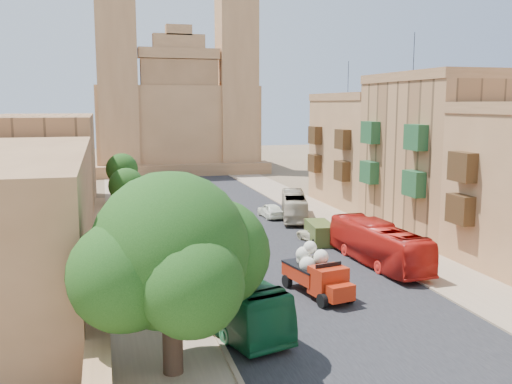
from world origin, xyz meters
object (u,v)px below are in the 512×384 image
car_white_a (197,220)px  car_blue_b (189,191)px  red_truck (317,273)px  bus_green_north (219,293)px  car_cream (317,235)px  car_dkblue (176,205)px  pedestrian_a (421,257)px  church (175,114)px  street_tree_a (145,258)px  olive_pickup (320,233)px  bus_cream_east (294,206)px  car_white_b (271,210)px  street_tree_c (126,186)px  bus_red_east (378,244)px  pedestrian_c (372,239)px  car_blue_a (219,262)px  ficus_tree (173,256)px  street_tree_d (122,169)px

car_white_a → car_blue_b: car_white_a is taller
red_truck → bus_green_north: size_ratio=0.52×
car_white_a → car_blue_b: size_ratio=1.07×
car_cream → car_dkblue: 18.61m
bus_green_north → pedestrian_a: bearing=4.6°
church → street_tree_a: 67.69m
olive_pickup → car_white_a: size_ratio=1.07×
street_tree_a → bus_cream_east: street_tree_a is taller
car_white_b → car_white_a: bearing=14.9°
church → street_tree_c: church is taller
bus_red_east → pedestrian_a: 3.01m
olive_pickup → pedestrian_a: size_ratio=2.58×
bus_red_east → church: bearing=-87.5°
olive_pickup → bus_red_east: bearing=-77.3°
car_blue_b → pedestrian_c: size_ratio=2.19×
church → bus_green_north: church is taller
bus_green_north → bus_cream_east: bearing=47.1°
street_tree_a → pedestrian_a: size_ratio=2.68×
car_blue_a → car_blue_b: (2.74, 32.29, -0.01)m
street_tree_a → bus_cream_east: bearing=53.5°
street_tree_c → car_blue_a: street_tree_c is taller
ficus_tree → street_tree_d: bearing=90.7°
car_white_a → street_tree_a: bearing=-113.7°
street_tree_c → car_white_a: size_ratio=1.34×
car_white_a → car_dkblue: bearing=89.4°
street_tree_c → car_cream: street_tree_c is taller
red_truck → bus_green_north: red_truck is taller
church → car_white_a: 47.60m
church → ficus_tree: church is taller
church → street_tree_a: church is taller
olive_pickup → car_dkblue: size_ratio=0.87×
street_tree_d → bus_green_north: street_tree_d is taller
olive_pickup → car_white_b: size_ratio=0.99×
ficus_tree → bus_red_east: (15.75, 12.63, -3.57)m
ficus_tree → car_dkblue: size_ratio=1.79×
car_cream → car_blue_b: bearing=-92.4°
car_blue_a → pedestrian_a: 13.80m
pedestrian_c → bus_green_north: bearing=-69.6°
pedestrian_c → car_dkblue: bearing=-165.1°
bus_green_north → car_dkblue: bearing=71.1°
car_cream → pedestrian_c: pedestrian_c is taller
car_blue_b → olive_pickup: bearing=-96.5°
street_tree_a → car_white_b: size_ratio=1.03×
car_white_a → car_cream: size_ratio=0.94×
red_truck → car_white_b: red_truck is taller
car_blue_a → red_truck: bearing=-41.0°
olive_pickup → pedestrian_c: 4.42m
car_white_a → pedestrian_c: pedestrian_c is taller
street_tree_a → car_cream: street_tree_a is taller
street_tree_c → street_tree_d: size_ratio=0.93×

